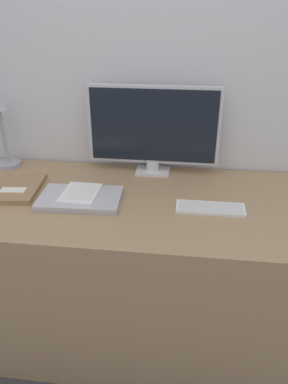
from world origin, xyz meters
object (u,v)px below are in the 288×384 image
object	(u,v)px
keyboard	(210,208)
desk_lamp	(2,125)
laptop	(80,198)
ereader	(80,193)
monitor	(153,129)
notebook	(17,188)

from	to	relation	value
keyboard	desk_lamp	xyz separation A→B (m)	(-0.98, 0.32, 0.21)
laptop	ereader	size ratio (longest dim) A/B	1.81
monitor	notebook	world-z (taller)	monitor
laptop	desk_lamp	size ratio (longest dim) A/B	0.98
monitor	notebook	xyz separation A→B (m)	(-0.56, -0.27, -0.20)
keyboard	laptop	size ratio (longest dim) A/B	0.79
monitor	ereader	size ratio (longest dim) A/B	3.20
ereader	desk_lamp	size ratio (longest dim) A/B	0.54
keyboard	laptop	xyz separation A→B (m)	(-0.53, 0.01, 0.01)
laptop	notebook	size ratio (longest dim) A/B	1.19
keyboard	laptop	bearing A→B (deg)	179.35
desk_lamp	ereader	bearing A→B (deg)	-33.58
notebook	laptop	bearing A→B (deg)	-11.78
monitor	desk_lamp	bearing A→B (deg)	-178.95
monitor	ereader	xyz separation A→B (m)	(-0.27, -0.31, -0.18)
monitor	notebook	size ratio (longest dim) A/B	2.11
laptop	desk_lamp	xyz separation A→B (m)	(-0.46, 0.31, 0.20)
ereader	notebook	distance (m)	0.30
ereader	notebook	size ratio (longest dim) A/B	0.66
desk_lamp	notebook	distance (m)	0.36
laptop	notebook	bearing A→B (deg)	168.22
ereader	notebook	xyz separation A→B (m)	(-0.30, 0.05, -0.02)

